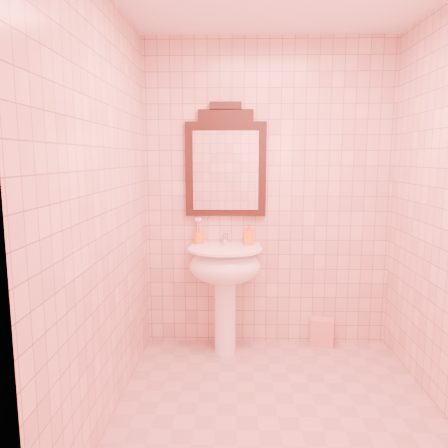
{
  "coord_description": "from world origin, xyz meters",
  "views": [
    {
      "loc": [
        -0.26,
        -2.45,
        1.56
      ],
      "look_at": [
        -0.34,
        0.55,
        1.1
      ],
      "focal_mm": 35.0,
      "sensor_mm": 36.0,
      "label": 1
    }
  ],
  "objects_px": {
    "soap_dispenser": "(249,234)",
    "pedestal_sink": "(225,273)",
    "toothbrush_cup": "(198,237)",
    "towel": "(322,332)",
    "mirror": "(226,164)"
  },
  "relations": [
    {
      "from": "soap_dispenser",
      "to": "towel",
      "type": "height_order",
      "value": "soap_dispenser"
    },
    {
      "from": "toothbrush_cup",
      "to": "towel",
      "type": "height_order",
      "value": "toothbrush_cup"
    },
    {
      "from": "toothbrush_cup",
      "to": "soap_dispenser",
      "type": "relative_size",
      "value": 1.09
    },
    {
      "from": "toothbrush_cup",
      "to": "pedestal_sink",
      "type": "bearing_deg",
      "value": -37.05
    },
    {
      "from": "pedestal_sink",
      "to": "towel",
      "type": "distance_m",
      "value": 0.99
    },
    {
      "from": "mirror",
      "to": "toothbrush_cup",
      "type": "relative_size",
      "value": 4.79
    },
    {
      "from": "toothbrush_cup",
      "to": "towel",
      "type": "relative_size",
      "value": 0.82
    },
    {
      "from": "toothbrush_cup",
      "to": "soap_dispenser",
      "type": "bearing_deg",
      "value": -5.3
    },
    {
      "from": "soap_dispenser",
      "to": "pedestal_sink",
      "type": "bearing_deg",
      "value": -147.78
    },
    {
      "from": "soap_dispenser",
      "to": "mirror",
      "type": "bearing_deg",
      "value": 156.85
    },
    {
      "from": "mirror",
      "to": "towel",
      "type": "relative_size",
      "value": 3.92
    },
    {
      "from": "mirror",
      "to": "towel",
      "type": "xyz_separation_m",
      "value": [
        0.81,
        -0.03,
        -1.39
      ]
    },
    {
      "from": "pedestal_sink",
      "to": "towel",
      "type": "bearing_deg",
      "value": 11.78
    },
    {
      "from": "mirror",
      "to": "toothbrush_cup",
      "type": "distance_m",
      "value": 0.63
    },
    {
      "from": "toothbrush_cup",
      "to": "soap_dispenser",
      "type": "xyz_separation_m",
      "value": [
        0.41,
        -0.04,
        0.03
      ]
    }
  ]
}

